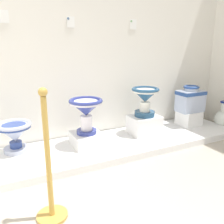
{
  "coord_description": "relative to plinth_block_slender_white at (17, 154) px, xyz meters",
  "views": [
    {
      "loc": [
        0.54,
        -0.27,
        1.27
      ],
      "look_at": [
        1.81,
        2.27,
        0.48
      ],
      "focal_mm": 39.32,
      "sensor_mm": 36.0,
      "label": 1
    }
  ],
  "objects": [
    {
      "name": "antique_toilet_slender_white",
      "position": [
        0.0,
        0.0,
        0.25
      ],
      "size": [
        0.36,
        0.36,
        0.32
      ],
      "color": "#B1BAD6",
      "rests_on": "plinth_block_slender_white"
    },
    {
      "name": "stanchion_post_near_left",
      "position": [
        0.13,
        -1.01,
        0.2
      ],
      "size": [
        0.23,
        0.23,
        1.0
      ],
      "color": "gold",
      "rests_on": "ground_plane"
    },
    {
      "name": "info_placard_second",
      "position": [
        0.78,
        0.36,
        1.4
      ],
      "size": [
        0.09,
        0.01,
        0.12
      ],
      "color": "white"
    },
    {
      "name": "info_placard_third",
      "position": [
        1.64,
        0.36,
        1.4
      ],
      "size": [
        0.1,
        0.01,
        0.13
      ],
      "color": "white"
    },
    {
      "name": "info_placard_first",
      "position": [
        0.02,
        0.36,
        1.43
      ],
      "size": [
        0.14,
        0.01,
        0.13
      ],
      "color": "white"
    },
    {
      "name": "plinth_block_slender_white",
      "position": [
        0.0,
        0.0,
        0.0
      ],
      "size": [
        0.36,
        0.3,
        0.07
      ],
      "primitive_type": "cube",
      "color": "white",
      "rests_on": "display_platform"
    },
    {
      "name": "antique_toilet_leftmost",
      "position": [
        2.45,
        0.02,
        0.37
      ],
      "size": [
        0.39,
        0.25,
        0.38
      ],
      "color": "#AAB7D4",
      "rests_on": "plinth_block_leftmost"
    },
    {
      "name": "plinth_block_tall_cobalt",
      "position": [
        0.8,
        -0.01,
        0.04
      ],
      "size": [
        0.35,
        0.38,
        0.15
      ],
      "primitive_type": "cube",
      "color": "white",
      "rests_on": "display_platform"
    },
    {
      "name": "wall_back",
      "position": [
        1.23,
        0.39,
        1.32
      ],
      "size": [
        4.08,
        0.06,
        2.88
      ],
      "primitive_type": "cube",
      "color": "white",
      "rests_on": "ground_plane"
    },
    {
      "name": "decorative_vase_corner",
      "position": [
        2.98,
        -0.17,
        0.05
      ],
      "size": [
        0.27,
        0.27,
        0.43
      ],
      "color": "navy",
      "rests_on": "ground_plane"
    },
    {
      "name": "antique_toilet_rightmost",
      "position": [
        1.64,
        0.01,
        0.47
      ],
      "size": [
        0.36,
        0.36,
        0.38
      ],
      "color": "navy",
      "rests_on": "plinth_block_rightmost"
    },
    {
      "name": "plinth_block_leftmost",
      "position": [
        2.45,
        0.02,
        0.07
      ],
      "size": [
        0.29,
        0.29,
        0.21
      ],
      "primitive_type": "cube",
      "color": "white",
      "rests_on": "display_platform"
    },
    {
      "name": "display_platform",
      "position": [
        1.23,
        -0.08,
        -0.08
      ],
      "size": [
        3.31,
        0.85,
        0.09
      ],
      "primitive_type": "cube",
      "color": "white",
      "rests_on": "ground_plane"
    },
    {
      "name": "ground_plane",
      "position": [
        1.23,
        -1.59,
        -0.13
      ],
      "size": [
        5.88,
        5.52,
        0.02
      ],
      "primitive_type": "cube",
      "color": "#B2A899"
    },
    {
      "name": "antique_toilet_tall_cobalt",
      "position": [
        0.8,
        -0.01,
        0.41
      ],
      "size": [
        0.4,
        0.4,
        0.42
      ],
      "color": "#303B8B",
      "rests_on": "plinth_block_tall_cobalt"
    },
    {
      "name": "plinth_block_rightmost",
      "position": [
        1.64,
        0.01,
        0.09
      ],
      "size": [
        0.4,
        0.32,
        0.24
      ],
      "primitive_type": "cube",
      "color": "white",
      "rests_on": "display_platform"
    }
  ]
}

